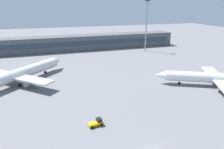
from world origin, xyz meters
TOP-DOWN VIEW (x-y plane):
  - ground_plane at (0.00, 40.00)m, footprint 400.00×400.00m
  - terminal_building at (0.00, 102.12)m, footprint 132.85×12.13m
  - airplane_near at (37.76, 24.90)m, footprint 37.73×27.32m
  - airplane_mid at (-27.57, 49.51)m, footprint 35.10×35.08m
  - baggage_tug_yellow at (-7.87, 13.21)m, footprint 3.82×2.37m
  - floodlight_tower_west at (41.70, 85.60)m, footprint 3.20×0.80m

SIDE VIEW (x-z plane):
  - ground_plane at x=0.00m, z-range 0.00..0.00m
  - baggage_tug_yellow at x=-7.87m, z-range -0.08..1.67m
  - airplane_near at x=37.76m, z-range -1.97..8.15m
  - airplane_mid at x=-27.57m, z-range -2.21..9.13m
  - terminal_building at x=0.00m, z-range 0.00..9.00m
  - floodlight_tower_west at x=41.70m, z-range 2.09..32.57m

